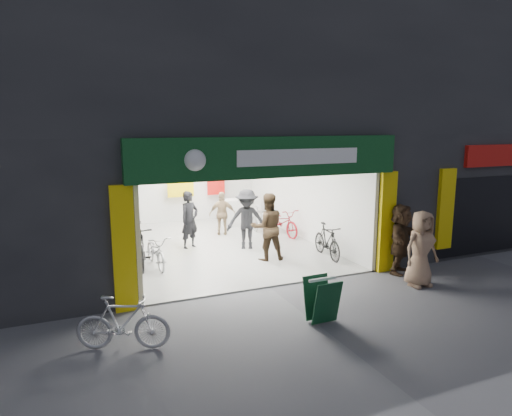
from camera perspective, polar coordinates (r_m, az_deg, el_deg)
ground at (r=10.81m, az=1.75°, el=-9.93°), size 60.00×60.00×0.00m
building at (r=15.10m, az=-3.11°, el=12.53°), size 17.00×10.27×8.00m
bike_left_front at (r=12.45m, az=-12.41°, el=-5.27°), size 0.69×1.72×0.89m
bike_left_midfront at (r=12.52m, az=-14.25°, el=-4.56°), size 0.73×2.01×1.18m
bike_left_midback at (r=15.22m, az=-15.87°, el=-2.59°), size 0.58×1.65×0.87m
bike_left_back at (r=15.96m, az=-16.25°, el=-1.77°), size 0.68×1.71×1.00m
bike_right_front at (r=13.11m, az=8.87°, el=-4.12°), size 0.66×1.69×0.99m
bike_right_mid at (r=15.54m, az=3.30°, el=-1.77°), size 0.85×1.88×0.95m
bike_right_back at (r=15.52m, az=0.46°, el=-1.67°), size 0.65×1.72×1.01m
parked_bike at (r=8.21m, az=-16.29°, el=-13.60°), size 1.64×1.00×0.95m
customer_a at (r=13.97m, az=-8.30°, el=-1.53°), size 0.77×0.68×1.78m
customer_b at (r=12.61m, az=1.45°, el=-2.42°), size 1.03×0.86×1.91m
customer_c at (r=13.72m, az=-1.16°, el=-1.49°), size 1.36×1.07×1.85m
customer_d at (r=15.48m, az=-4.22°, el=-0.77°), size 0.95×0.59×1.52m
pedestrian_near at (r=11.34m, az=19.93°, el=-4.81°), size 0.89×0.58×1.81m
pedestrian_far at (r=12.16m, az=17.61°, el=-3.69°), size 1.65×1.41×1.79m
sandwich_board at (r=8.98m, az=8.24°, el=-11.17°), size 0.59×0.59×0.86m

